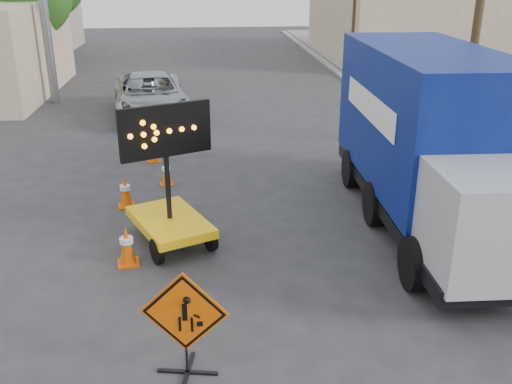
{
  "coord_description": "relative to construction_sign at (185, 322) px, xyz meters",
  "views": [
    {
      "loc": [
        -0.26,
        -6.9,
        5.46
      ],
      "look_at": [
        0.71,
        3.15,
        1.45
      ],
      "focal_mm": 40.0,
      "sensor_mm": 36.0,
      "label": 1
    }
  ],
  "objects": [
    {
      "name": "ground",
      "position": [
        0.6,
        0.17,
        -0.87
      ],
      "size": [
        100.0,
        100.0,
        0.0
      ],
      "primitive_type": "plane",
      "color": "#2D2D30",
      "rests_on": "ground"
    },
    {
      "name": "curb_right",
      "position": [
        7.8,
        15.17,
        -0.81
      ],
      "size": [
        0.4,
        60.0,
        0.12
      ],
      "primitive_type": "cube",
      "color": "gray",
      "rests_on": "ground"
    },
    {
      "name": "sidewalk_right",
      "position": [
        10.1,
        15.17,
        -0.8
      ],
      "size": [
        4.0,
        60.0,
        0.15
      ],
      "primitive_type": "cube",
      "color": "gray",
      "rests_on": "ground"
    },
    {
      "name": "building_right_far",
      "position": [
        13.6,
        30.17,
        1.43
      ],
      "size": [
        10.0,
        14.0,
        4.6
      ],
      "primitive_type": "cube",
      "color": "beige",
      "rests_on": "ground"
    },
    {
      "name": "construction_sign",
      "position": [
        0.0,
        0.0,
        0.0
      ],
      "size": [
        1.23,
        0.88,
        1.66
      ],
      "rotation": [
        0.0,
        0.0,
        -0.18
      ],
      "color": "black",
      "rests_on": "ground"
    },
    {
      "name": "arrow_board",
      "position": [
        -0.41,
        4.25,
        -0.21
      ],
      "size": [
        2.0,
        2.43,
        2.99
      ],
      "rotation": [
        0.0,
        0.0,
        0.42
      ],
      "color": "yellow",
      "rests_on": "ground"
    },
    {
      "name": "pickup_truck",
      "position": [
        -1.61,
        15.36,
        -0.06
      ],
      "size": [
        3.47,
        6.14,
        1.62
      ],
      "primitive_type": "imported",
      "rotation": [
        0.0,
        0.0,
        0.14
      ],
      "color": "#B2B4BA",
      "rests_on": "ground"
    },
    {
      "name": "box_truck",
      "position": [
        5.26,
        4.7,
        0.86
      ],
      "size": [
        2.79,
        8.13,
        3.83
      ],
      "rotation": [
        0.0,
        0.0,
        -0.03
      ],
      "color": "black",
      "rests_on": "ground"
    },
    {
      "name": "cone_a",
      "position": [
        -1.21,
        3.38,
        -0.47
      ],
      "size": [
        0.46,
        0.46,
        0.81
      ],
      "rotation": [
        0.0,
        0.0,
        0.14
      ],
      "color": "#E05304",
      "rests_on": "ground"
    },
    {
      "name": "cone_b",
      "position": [
        -1.57,
        6.3,
        -0.49
      ],
      "size": [
        0.46,
        0.46,
        0.78
      ],
      "rotation": [
        0.0,
        0.0,
        0.19
      ],
      "color": "#E05304",
      "rests_on": "ground"
    },
    {
      "name": "cone_c",
      "position": [
        -0.67,
        7.74,
        -0.53
      ],
      "size": [
        0.42,
        0.42,
        0.69
      ],
      "rotation": [
        0.0,
        0.0,
        0.24
      ],
      "color": "#E05304",
      "rests_on": "ground"
    },
    {
      "name": "cone_d",
      "position": [
        -1.16,
        9.75,
        -0.49
      ],
      "size": [
        0.48,
        0.48,
        0.76
      ],
      "rotation": [
        0.0,
        0.0,
        0.28
      ],
      "color": "#E05304",
      "rests_on": "ground"
    }
  ]
}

